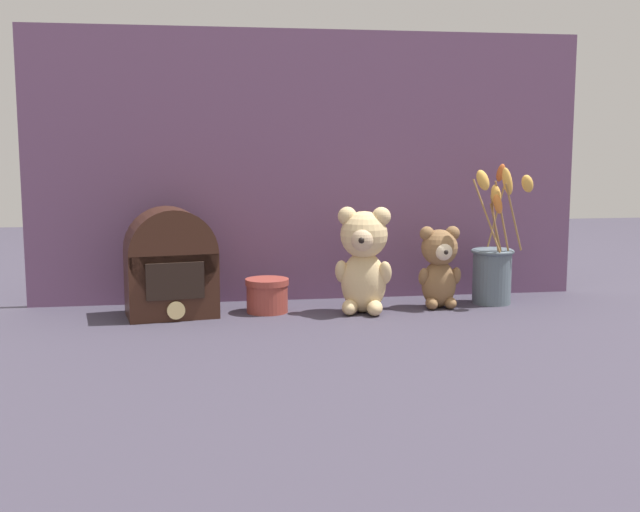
# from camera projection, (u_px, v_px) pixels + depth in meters

# --- Properties ---
(ground_plane) EXTENTS (4.00, 4.00, 0.00)m
(ground_plane) POSITION_uv_depth(u_px,v_px,m) (321.00, 313.00, 1.75)
(ground_plane) COLOR #3D3847
(backdrop_wall) EXTENTS (1.30, 0.02, 0.63)m
(backdrop_wall) POSITION_uv_depth(u_px,v_px,m) (310.00, 167.00, 1.87)
(backdrop_wall) COLOR #704C70
(backdrop_wall) RESTS_ON ground
(teddy_bear_large) EXTENTS (0.13, 0.12, 0.23)m
(teddy_bear_large) POSITION_uv_depth(u_px,v_px,m) (364.00, 258.00, 1.74)
(teddy_bear_large) COLOR #DBBC84
(teddy_bear_large) RESTS_ON ground
(teddy_bear_medium) EXTENTS (0.10, 0.09, 0.18)m
(teddy_bear_medium) POSITION_uv_depth(u_px,v_px,m) (439.00, 265.00, 1.80)
(teddy_bear_medium) COLOR olive
(teddy_bear_medium) RESTS_ON ground
(flower_vase) EXTENTS (0.15, 0.16, 0.32)m
(flower_vase) POSITION_uv_depth(u_px,v_px,m) (493.00, 264.00, 1.84)
(flower_vase) COLOR slate
(flower_vase) RESTS_ON ground
(vintage_radio) EXTENTS (0.20, 0.16, 0.23)m
(vintage_radio) POSITION_uv_depth(u_px,v_px,m) (171.00, 266.00, 1.71)
(vintage_radio) COLOR #381E14
(vintage_radio) RESTS_ON ground
(decorative_tin_tall) EXTENTS (0.10, 0.10, 0.07)m
(decorative_tin_tall) POSITION_uv_depth(u_px,v_px,m) (267.00, 295.00, 1.75)
(decorative_tin_tall) COLOR #993D33
(decorative_tin_tall) RESTS_ON ground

